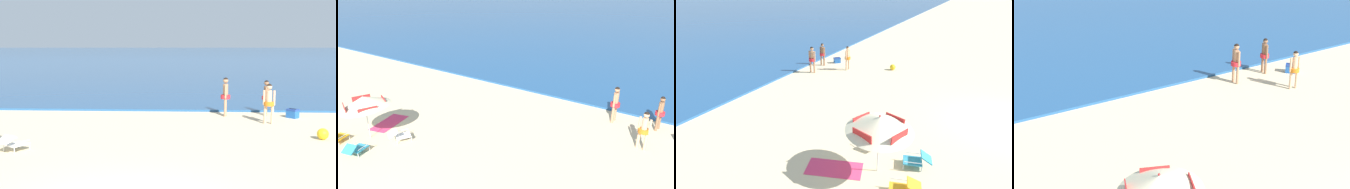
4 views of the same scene
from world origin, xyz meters
The scene contains 7 objects.
beach_umbrella_striped_main centered at (-5.39, 3.88, 1.67)m, with size 2.88×2.86×2.02m.
lounge_chair_under_umbrella centered at (-4.11, 4.43, 0.27)m, with size 0.88×1.02×0.51m.
lounge_chair_facing_sea centered at (-4.64, 2.78, 0.27)m, with size 0.73×0.99×0.53m.
person_standing_near_shore centered at (4.76, 11.57, 0.94)m, with size 0.40×0.47×1.62m.
person_standing_beside centered at (2.87, 11.29, 1.02)m, with size 0.43×0.52×1.76m.
person_wading_in centered at (4.48, 9.42, 0.96)m, with size 0.48×0.40×1.65m.
beach_towel centered at (-5.89, 5.16, 0.01)m, with size 0.90×1.80×0.01m, color #DB3866.
Camera 2 is at (5.76, -2.17, 6.50)m, focal length 31.80 mm.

